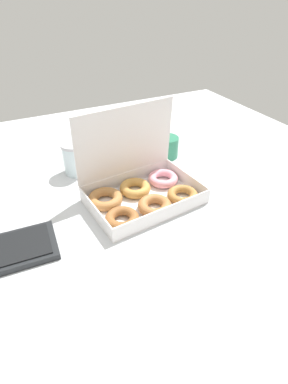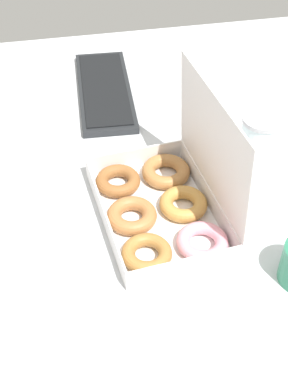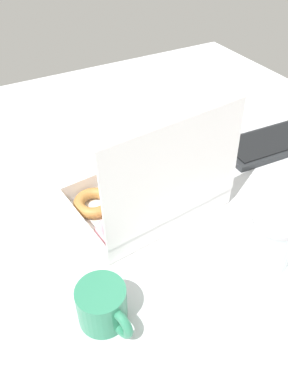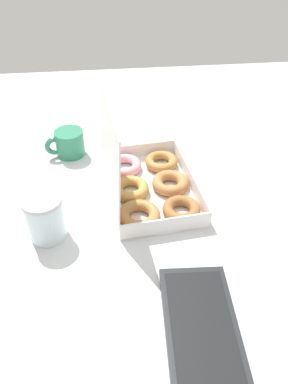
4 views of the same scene
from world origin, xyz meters
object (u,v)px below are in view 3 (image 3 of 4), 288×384
(keyboard, at_px, (281,140))
(donut_box, at_px, (149,196))
(coffee_mug, at_px, (103,306))
(glass_jar, at_px, (271,240))

(keyboard, bearing_deg, donut_box, 6.55)
(keyboard, xyz_separation_m, coffee_mug, (0.73, 0.28, 0.03))
(donut_box, xyz_separation_m, coffee_mug, (0.23, 0.23, 0.01))
(keyboard, distance_m, coffee_mug, 0.78)
(donut_box, height_order, coffee_mug, donut_box)
(coffee_mug, bearing_deg, glass_jar, 174.01)
(keyboard, bearing_deg, coffee_mug, 21.40)
(coffee_mug, height_order, glass_jar, glass_jar)
(donut_box, relative_size, glass_jar, 3.10)
(keyboard, height_order, coffee_mug, coffee_mug)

